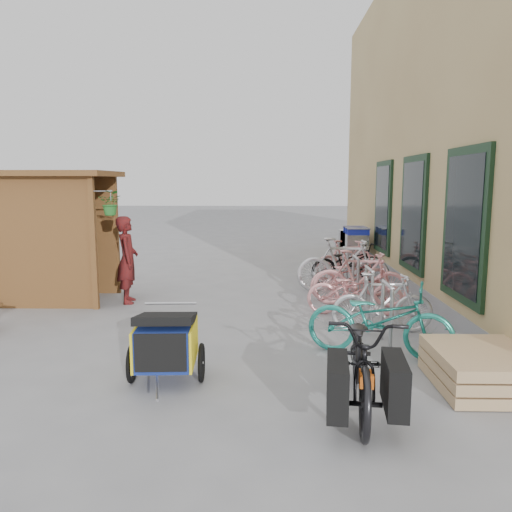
{
  "coord_description": "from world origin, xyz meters",
  "views": [
    {
      "loc": [
        0.68,
        -6.58,
        2.2
      ],
      "look_at": [
        0.5,
        1.5,
        1.0
      ],
      "focal_mm": 35.0,
      "sensor_mm": 36.0,
      "label": 1
    }
  ],
  "objects_px": {
    "bike_4": "(350,276)",
    "bike_7": "(347,260)",
    "bike_3": "(360,278)",
    "cargo_bike": "(363,360)",
    "person_kiosk": "(127,260)",
    "bike_1": "(382,303)",
    "child_trailer": "(166,341)",
    "bike_2": "(355,290)",
    "bike_0": "(379,319)",
    "kiosk": "(51,218)",
    "bike_5": "(343,265)",
    "pallet_stack": "(482,369)",
    "shopping_carts": "(353,242)",
    "bike_6": "(348,263)"
  },
  "relations": [
    {
      "from": "bike_4",
      "to": "bike_7",
      "type": "distance_m",
      "value": 1.82
    },
    {
      "from": "bike_3",
      "to": "cargo_bike",
      "type": "bearing_deg",
      "value": -179.68
    },
    {
      "from": "person_kiosk",
      "to": "bike_1",
      "type": "distance_m",
      "value": 4.61
    },
    {
      "from": "child_trailer",
      "to": "person_kiosk",
      "type": "height_order",
      "value": "person_kiosk"
    },
    {
      "from": "bike_7",
      "to": "cargo_bike",
      "type": "bearing_deg",
      "value": 154.95
    },
    {
      "from": "bike_2",
      "to": "bike_0",
      "type": "bearing_deg",
      "value": -176.38
    },
    {
      "from": "kiosk",
      "to": "child_trailer",
      "type": "distance_m",
      "value": 4.84
    },
    {
      "from": "child_trailer",
      "to": "bike_7",
      "type": "bearing_deg",
      "value": 60.78
    },
    {
      "from": "bike_3",
      "to": "bike_4",
      "type": "distance_m",
      "value": 0.65
    },
    {
      "from": "child_trailer",
      "to": "bike_0",
      "type": "distance_m",
      "value": 2.68
    },
    {
      "from": "person_kiosk",
      "to": "bike_2",
      "type": "height_order",
      "value": "person_kiosk"
    },
    {
      "from": "kiosk",
      "to": "bike_5",
      "type": "distance_m",
      "value": 5.63
    },
    {
      "from": "cargo_bike",
      "to": "bike_2",
      "type": "xyz_separation_m",
      "value": [
        0.55,
        3.53,
        -0.09
      ]
    },
    {
      "from": "kiosk",
      "to": "pallet_stack",
      "type": "bearing_deg",
      "value": -31.66
    },
    {
      "from": "child_trailer",
      "to": "bike_5",
      "type": "relative_size",
      "value": 0.76
    },
    {
      "from": "child_trailer",
      "to": "bike_1",
      "type": "height_order",
      "value": "bike_1"
    },
    {
      "from": "bike_4",
      "to": "bike_2",
      "type": "bearing_deg",
      "value": 156.73
    },
    {
      "from": "shopping_carts",
      "to": "bike_1",
      "type": "height_order",
      "value": "shopping_carts"
    },
    {
      "from": "kiosk",
      "to": "bike_7",
      "type": "height_order",
      "value": "kiosk"
    },
    {
      "from": "shopping_carts",
      "to": "bike_0",
      "type": "xyz_separation_m",
      "value": [
        -0.89,
        -7.23,
        -0.13
      ]
    },
    {
      "from": "person_kiosk",
      "to": "bike_7",
      "type": "bearing_deg",
      "value": -74.24
    },
    {
      "from": "pallet_stack",
      "to": "bike_3",
      "type": "bearing_deg",
      "value": 100.65
    },
    {
      "from": "pallet_stack",
      "to": "shopping_carts",
      "type": "height_order",
      "value": "shopping_carts"
    },
    {
      "from": "cargo_bike",
      "to": "pallet_stack",
      "type": "bearing_deg",
      "value": 28.64
    },
    {
      "from": "bike_4",
      "to": "bike_0",
      "type": "bearing_deg",
      "value": 159.51
    },
    {
      "from": "child_trailer",
      "to": "bike_3",
      "type": "relative_size",
      "value": 0.84
    },
    {
      "from": "cargo_bike",
      "to": "bike_5",
      "type": "height_order",
      "value": "bike_5"
    },
    {
      "from": "shopping_carts",
      "to": "child_trailer",
      "type": "bearing_deg",
      "value": -113.0
    },
    {
      "from": "shopping_carts",
      "to": "bike_6",
      "type": "xyz_separation_m",
      "value": [
        -0.55,
        -2.61,
        -0.16
      ]
    },
    {
      "from": "bike_0",
      "to": "bike_3",
      "type": "bearing_deg",
      "value": 13.31
    },
    {
      "from": "cargo_bike",
      "to": "bike_6",
      "type": "relative_size",
      "value": 1.17
    },
    {
      "from": "pallet_stack",
      "to": "bike_4",
      "type": "xyz_separation_m",
      "value": [
        -0.73,
        4.19,
        0.22
      ]
    },
    {
      "from": "cargo_bike",
      "to": "bike_3",
      "type": "height_order",
      "value": "same"
    },
    {
      "from": "child_trailer",
      "to": "bike_6",
      "type": "xyz_separation_m",
      "value": [
        2.89,
        5.48,
        -0.01
      ]
    },
    {
      "from": "bike_4",
      "to": "cargo_bike",
      "type": "bearing_deg",
      "value": 154.46
    },
    {
      "from": "bike_0",
      "to": "bike_2",
      "type": "distance_m",
      "value": 2.0
    },
    {
      "from": "pallet_stack",
      "to": "bike_6",
      "type": "distance_m",
      "value": 5.63
    },
    {
      "from": "bike_6",
      "to": "cargo_bike",
      "type": "bearing_deg",
      "value": 156.67
    },
    {
      "from": "kiosk",
      "to": "shopping_carts",
      "type": "relative_size",
      "value": 1.54
    },
    {
      "from": "child_trailer",
      "to": "bike_4",
      "type": "relative_size",
      "value": 0.86
    },
    {
      "from": "cargo_bike",
      "to": "bike_0",
      "type": "distance_m",
      "value": 1.61
    },
    {
      "from": "bike_6",
      "to": "bike_4",
      "type": "bearing_deg",
      "value": 157.2
    },
    {
      "from": "child_trailer",
      "to": "bike_4",
      "type": "bearing_deg",
      "value": 53.61
    },
    {
      "from": "bike_1",
      "to": "bike_4",
      "type": "relative_size",
      "value": 0.91
    },
    {
      "from": "child_trailer",
      "to": "bike_0",
      "type": "xyz_separation_m",
      "value": [
        2.54,
        0.86,
        0.02
      ]
    },
    {
      "from": "pallet_stack",
      "to": "cargo_bike",
      "type": "xyz_separation_m",
      "value": [
        -1.39,
        -0.56,
        0.29
      ]
    },
    {
      "from": "kiosk",
      "to": "bike_6",
      "type": "distance_m",
      "value": 6.08
    },
    {
      "from": "bike_5",
      "to": "shopping_carts",
      "type": "bearing_deg",
      "value": -7.84
    },
    {
      "from": "person_kiosk",
      "to": "bike_3",
      "type": "xyz_separation_m",
      "value": [
        4.2,
        -0.21,
        -0.29
      ]
    },
    {
      "from": "bike_6",
      "to": "bike_7",
      "type": "relative_size",
      "value": 1.12
    }
  ]
}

